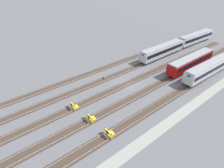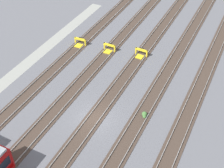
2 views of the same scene
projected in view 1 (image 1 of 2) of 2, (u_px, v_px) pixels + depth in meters
name	position (u px, v px, depth m)	size (l,w,h in m)	color
ground_plane	(127.00, 83.00, 42.69)	(400.00, 400.00, 0.00)	slate
service_walkway	(177.00, 116.00, 33.33)	(54.00, 2.00, 0.01)	#9E9E93
rail_track_nearest	(159.00, 104.00, 36.21)	(90.00, 2.23, 0.21)	#47382D
rail_track_near_inner	(142.00, 93.00, 39.44)	(90.00, 2.23, 0.21)	#47382D
rail_track_middle	(127.00, 83.00, 42.66)	(90.00, 2.24, 0.21)	#47382D
rail_track_far_inner	(115.00, 75.00, 45.89)	(90.00, 2.23, 0.21)	#47382D
rail_track_farthest	(104.00, 68.00, 49.12)	(90.00, 2.23, 0.21)	#47382D
subway_car_front_row_leftmost	(162.00, 50.00, 54.36)	(18.03, 3.05, 3.70)	silver
subway_car_front_row_centre	(208.00, 69.00, 44.72)	(18.07, 3.28, 3.70)	silver
subway_car_front_row_right_inner	(196.00, 38.00, 64.08)	(18.06, 3.25, 3.70)	silver
subway_car_front_row_rightmost	(191.00, 62.00, 47.94)	(18.01, 2.92, 3.70)	#A80F0F
bumper_stop_nearest_track	(109.00, 133.00, 29.34)	(1.36, 2.01, 1.22)	yellow
bumper_stop_near_inner_track	(91.00, 118.00, 32.28)	(1.35, 2.00, 1.22)	yellow
bumper_stop_middle_track	(74.00, 106.00, 35.02)	(1.37, 2.01, 1.22)	yellow
weed_clump	(105.00, 78.00, 44.43)	(0.92, 0.70, 0.64)	#4C7F3D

